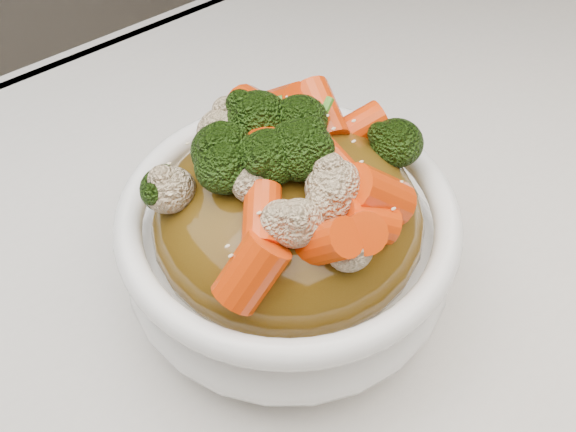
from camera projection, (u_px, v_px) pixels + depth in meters
tablecloth at (317, 328)px, 0.50m from camera, size 1.20×0.80×0.04m
bowl at (288, 248)px, 0.47m from camera, size 0.28×0.28×0.09m
sauce_base at (288, 219)px, 0.44m from camera, size 0.22×0.22×0.10m
carrots at (288, 146)px, 0.39m from camera, size 0.22×0.22×0.05m
broccoli at (288, 147)px, 0.40m from camera, size 0.22×0.22×0.05m
cauliflower at (288, 150)px, 0.40m from camera, size 0.22×0.22×0.04m
scallions at (288, 145)px, 0.39m from camera, size 0.16×0.16×0.02m
sesame_seeds at (288, 145)px, 0.39m from camera, size 0.20×0.20×0.01m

